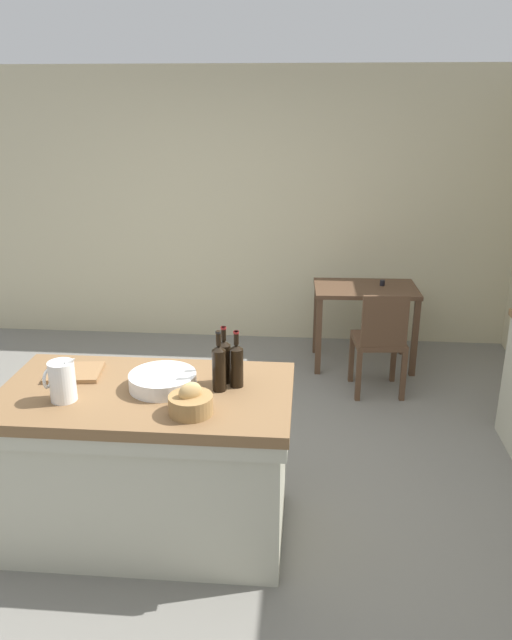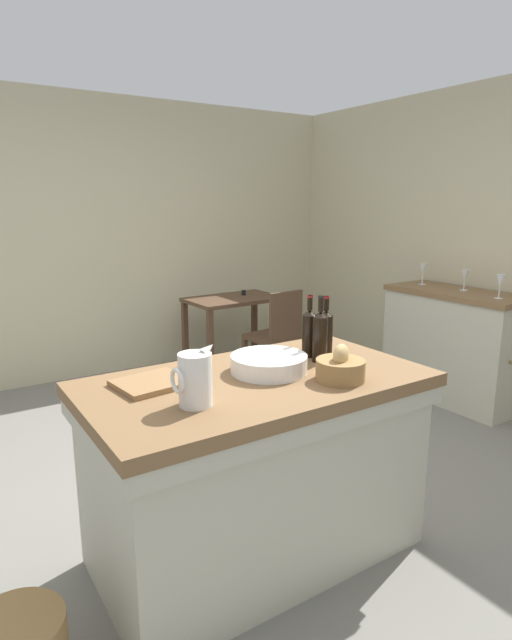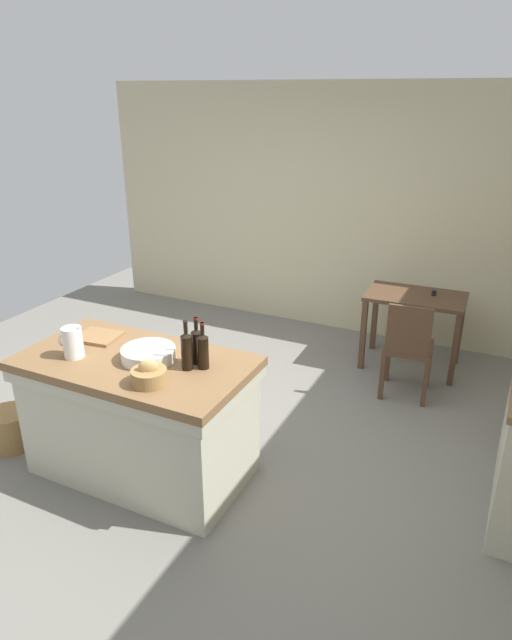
# 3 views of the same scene
# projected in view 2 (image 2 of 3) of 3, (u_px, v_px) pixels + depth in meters

# --- Properties ---
(ground_plane) EXTENTS (6.76, 6.76, 0.00)m
(ground_plane) POSITION_uv_depth(u_px,v_px,m) (240.00, 488.00, 3.07)
(ground_plane) COLOR slate
(wall_back) EXTENTS (5.32, 0.12, 2.60)m
(wall_back) POSITION_uv_depth(u_px,v_px,m) (95.00, 239.00, 4.90)
(wall_back) COLOR beige
(wall_back) RESTS_ON ground
(island_table) EXTENTS (1.53, 0.84, 0.88)m
(island_table) POSITION_uv_depth(u_px,v_px,m) (257.00, 461.00, 2.41)
(island_table) COLOR brown
(island_table) RESTS_ON ground
(side_cabinet) EXTENTS (0.52, 1.17, 0.93)m
(side_cabinet) POSITION_uv_depth(u_px,v_px,m) (454.00, 345.00, 4.38)
(side_cabinet) COLOR brown
(side_cabinet) RESTS_ON ground
(writing_desk) EXTENTS (0.92, 0.59, 0.78)m
(writing_desk) POSITION_uv_depth(u_px,v_px,m) (234.00, 309.00, 5.11)
(writing_desk) COLOR #513826
(writing_desk) RESTS_ON ground
(wooden_chair) EXTENTS (0.44, 0.44, 0.89)m
(wooden_chair) POSITION_uv_depth(u_px,v_px,m) (277.00, 335.00, 4.68)
(wooden_chair) COLOR #513826
(wooden_chair) RESTS_ON ground
(pitcher) EXTENTS (0.17, 0.13, 0.25)m
(pitcher) POSITION_uv_depth(u_px,v_px,m) (195.00, 379.00, 1.98)
(pitcher) COLOR white
(pitcher) RESTS_ON island_table
(wash_bowl) EXTENTS (0.35, 0.35, 0.08)m
(wash_bowl) POSITION_uv_depth(u_px,v_px,m) (269.00, 364.00, 2.39)
(wash_bowl) COLOR white
(wash_bowl) RESTS_ON island_table
(bread_basket) EXTENTS (0.22, 0.22, 0.16)m
(bread_basket) POSITION_uv_depth(u_px,v_px,m) (340.00, 368.00, 2.27)
(bread_basket) COLOR olive
(bread_basket) RESTS_ON island_table
(cutting_board) EXTENTS (0.32, 0.28, 0.02)m
(cutting_board) POSITION_uv_depth(u_px,v_px,m) (152.00, 383.00, 2.21)
(cutting_board) COLOR olive
(cutting_board) RESTS_ON island_table
(wine_bottle_dark) EXTENTS (0.07, 0.07, 0.31)m
(wine_bottle_dark) POSITION_uv_depth(u_px,v_px,m) (326.00, 332.00, 2.62)
(wine_bottle_dark) COLOR black
(wine_bottle_dark) RESTS_ON island_table
(wine_bottle_amber) EXTENTS (0.07, 0.07, 0.31)m
(wine_bottle_amber) POSITION_uv_depth(u_px,v_px,m) (309.00, 332.00, 2.61)
(wine_bottle_amber) COLOR black
(wine_bottle_amber) RESTS_ON island_table
(wine_bottle_green) EXTENTS (0.07, 0.07, 0.33)m
(wine_bottle_green) POSITION_uv_depth(u_px,v_px,m) (320.00, 335.00, 2.52)
(wine_bottle_green) COLOR black
(wine_bottle_green) RESTS_ON island_table
(wine_glass_far_left) EXTENTS (0.07, 0.07, 0.18)m
(wine_glass_far_left) POSITION_uv_depth(u_px,v_px,m) (500.00, 282.00, 3.90)
(wine_glass_far_left) COLOR white
(wine_glass_far_left) RESTS_ON side_cabinet
(wine_glass_left) EXTENTS (0.07, 0.07, 0.17)m
(wine_glass_left) POSITION_uv_depth(u_px,v_px,m) (465.00, 276.00, 4.26)
(wine_glass_left) COLOR white
(wine_glass_left) RESTS_ON side_cabinet
(wine_glass_middle) EXTENTS (0.07, 0.07, 0.19)m
(wine_glass_middle) POSITION_uv_depth(u_px,v_px,m) (423.00, 270.00, 4.58)
(wine_glass_middle) COLOR white
(wine_glass_middle) RESTS_ON side_cabinet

